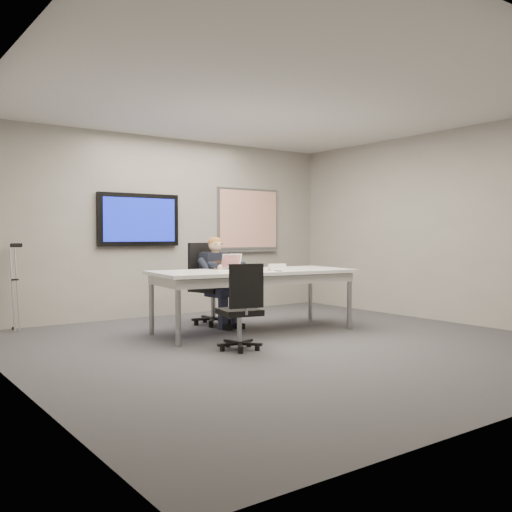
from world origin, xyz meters
TOP-DOWN VIEW (x-y plane):
  - floor at (0.00, 0.00)m, footprint 6.00×6.00m
  - ceiling at (0.00, 0.00)m, footprint 6.00×6.00m
  - wall_back at (0.00, 3.00)m, footprint 6.00×0.02m
  - wall_left at (-3.00, 0.00)m, footprint 0.02×6.00m
  - wall_right at (3.00, 0.00)m, footprint 0.02×6.00m
  - conference_table at (0.18, 0.91)m, footprint 2.73×1.39m
  - tv_display at (-0.50, 2.95)m, footprint 1.30×0.09m
  - whiteboard at (1.55, 2.97)m, footprint 1.25×0.08m
  - office_chair_far at (0.06, 1.78)m, footprint 0.68×0.68m
  - office_chair_near at (-0.64, -0.01)m, footprint 0.54×0.54m
  - seated_person at (0.07, 1.53)m, footprint 0.40×0.68m
  - crutch at (-2.33, 2.81)m, footprint 0.35×0.55m
  - laptop at (0.08, 1.20)m, footprint 0.31×0.29m
  - name_tent at (0.35, 0.62)m, footprint 0.23×0.11m
  - pen at (0.27, 0.49)m, footprint 0.02×0.14m

SIDE VIEW (x-z plane):
  - floor at x=0.00m, z-range -0.01..0.01m
  - office_chair_near at x=-0.64m, z-range -0.18..0.78m
  - office_chair_far at x=0.06m, z-range -0.22..0.94m
  - seated_person at x=0.07m, z-range -0.12..1.12m
  - crutch at x=-2.33m, z-range -0.02..1.20m
  - conference_table at x=0.18m, z-range 0.31..1.12m
  - pen at x=0.27m, z-range 0.81..0.82m
  - name_tent at x=0.35m, z-range 0.81..0.90m
  - laptop at x=0.08m, z-range 0.76..0.96m
  - wall_back at x=0.00m, z-range 0.00..2.80m
  - wall_left at x=-3.00m, z-range 0.00..2.80m
  - wall_right at x=3.00m, z-range 0.00..2.80m
  - tv_display at x=-0.50m, z-range 1.10..1.90m
  - whiteboard at x=1.55m, z-range 0.98..2.08m
  - ceiling at x=0.00m, z-range 2.79..2.81m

